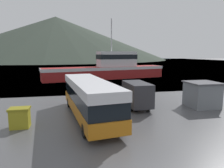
{
  "coord_description": "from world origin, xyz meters",
  "views": [
    {
      "loc": [
        -2.61,
        -6.51,
        5.14
      ],
      "look_at": [
        1.53,
        13.88,
        2.0
      ],
      "focal_mm": 32.0,
      "sensor_mm": 36.0,
      "label": 1
    }
  ],
  "objects_px": {
    "delivery_van": "(135,94)",
    "fishing_boat": "(108,69)",
    "tour_bus": "(89,97)",
    "small_boat": "(103,72)",
    "dock_kiosk": "(202,94)",
    "storage_bin": "(20,118)"
  },
  "relations": [
    {
      "from": "delivery_van",
      "to": "storage_bin",
      "type": "relative_size",
      "value": 3.94
    },
    {
      "from": "delivery_van",
      "to": "fishing_boat",
      "type": "relative_size",
      "value": 0.22
    },
    {
      "from": "tour_bus",
      "to": "small_boat",
      "type": "xyz_separation_m",
      "value": [
        6.96,
        36.7,
        -1.24
      ]
    },
    {
      "from": "fishing_boat",
      "to": "delivery_van",
      "type": "bearing_deg",
      "value": 164.17
    },
    {
      "from": "tour_bus",
      "to": "storage_bin",
      "type": "relative_size",
      "value": 7.74
    },
    {
      "from": "small_boat",
      "to": "storage_bin",
      "type": "bearing_deg",
      "value": 64.56
    },
    {
      "from": "fishing_boat",
      "to": "small_boat",
      "type": "bearing_deg",
      "value": -15.75
    },
    {
      "from": "delivery_van",
      "to": "storage_bin",
      "type": "height_order",
      "value": "delivery_van"
    },
    {
      "from": "delivery_van",
      "to": "small_boat",
      "type": "relative_size",
      "value": 0.7
    },
    {
      "from": "tour_bus",
      "to": "delivery_van",
      "type": "bearing_deg",
      "value": 20.05
    },
    {
      "from": "small_boat",
      "to": "tour_bus",
      "type": "bearing_deg",
      "value": 71.23
    },
    {
      "from": "dock_kiosk",
      "to": "tour_bus",
      "type": "bearing_deg",
      "value": -174.21
    },
    {
      "from": "storage_bin",
      "to": "fishing_boat",
      "type": "bearing_deg",
      "value": 67.24
    },
    {
      "from": "storage_bin",
      "to": "small_boat",
      "type": "xyz_separation_m",
      "value": [
        11.93,
        38.05,
        -0.24
      ]
    },
    {
      "from": "fishing_boat",
      "to": "storage_bin",
      "type": "relative_size",
      "value": 18.24
    },
    {
      "from": "tour_bus",
      "to": "small_boat",
      "type": "bearing_deg",
      "value": 71.51
    },
    {
      "from": "tour_bus",
      "to": "delivery_van",
      "type": "distance_m",
      "value": 5.32
    },
    {
      "from": "dock_kiosk",
      "to": "storage_bin",
      "type": "bearing_deg",
      "value": -171.24
    },
    {
      "from": "delivery_van",
      "to": "dock_kiosk",
      "type": "height_order",
      "value": "delivery_van"
    },
    {
      "from": "small_boat",
      "to": "fishing_boat",
      "type": "bearing_deg",
      "value": 78.23
    },
    {
      "from": "small_boat",
      "to": "delivery_van",
      "type": "bearing_deg",
      "value": 78.17
    },
    {
      "from": "delivery_van",
      "to": "small_boat",
      "type": "distance_m",
      "value": 34.31
    }
  ]
}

